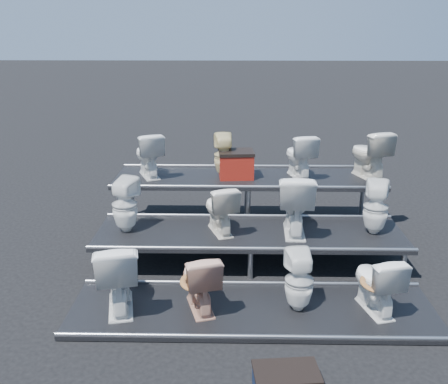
{
  "coord_description": "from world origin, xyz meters",
  "views": [
    {
      "loc": [
        -0.23,
        -6.33,
        3.18
      ],
      "look_at": [
        -0.36,
        0.1,
        1.0
      ],
      "focal_mm": 40.0,
      "sensor_mm": 36.0,
      "label": 1
    }
  ],
  "objects_px": {
    "toilet_0": "(118,274)",
    "toilet_1": "(199,280)",
    "toilet_4": "(125,205)",
    "toilet_9": "(224,155)",
    "toilet_10": "(299,155)",
    "toilet_6": "(295,203)",
    "toilet_11": "(369,154)",
    "toilet_2": "(299,281)",
    "red_crate": "(236,166)",
    "toilet_5": "(220,208)",
    "step_stool": "(286,383)",
    "toilet_3": "(376,282)",
    "toilet_7": "(376,207)",
    "toilet_8": "(148,154)"
  },
  "relations": [
    {
      "from": "toilet_3",
      "to": "toilet_5",
      "type": "distance_m",
      "value": 2.25
    },
    {
      "from": "toilet_2",
      "to": "red_crate",
      "type": "height_order",
      "value": "red_crate"
    },
    {
      "from": "toilet_3",
      "to": "toilet_11",
      "type": "bearing_deg",
      "value": -115.11
    },
    {
      "from": "toilet_6",
      "to": "step_stool",
      "type": "distance_m",
      "value": 2.75
    },
    {
      "from": "toilet_6",
      "to": "toilet_11",
      "type": "xyz_separation_m",
      "value": [
        1.29,
        1.3,
        0.36
      ]
    },
    {
      "from": "toilet_7",
      "to": "toilet_4",
      "type": "bearing_deg",
      "value": 14.58
    },
    {
      "from": "toilet_4",
      "to": "toilet_10",
      "type": "relative_size",
      "value": 1.09
    },
    {
      "from": "toilet_0",
      "to": "toilet_11",
      "type": "height_order",
      "value": "toilet_11"
    },
    {
      "from": "toilet_4",
      "to": "toilet_5",
      "type": "relative_size",
      "value": 1.12
    },
    {
      "from": "toilet_10",
      "to": "step_stool",
      "type": "distance_m",
      "value": 4.1
    },
    {
      "from": "toilet_0",
      "to": "toilet_4",
      "type": "distance_m",
      "value": 1.36
    },
    {
      "from": "toilet_6",
      "to": "red_crate",
      "type": "distance_m",
      "value": 1.49
    },
    {
      "from": "toilet_1",
      "to": "toilet_7",
      "type": "relative_size",
      "value": 0.97
    },
    {
      "from": "toilet_7",
      "to": "red_crate",
      "type": "xyz_separation_m",
      "value": [
        -1.88,
        1.26,
        0.22
      ]
    },
    {
      "from": "toilet_5",
      "to": "red_crate",
      "type": "height_order",
      "value": "red_crate"
    },
    {
      "from": "toilet_6",
      "to": "toilet_10",
      "type": "xyz_separation_m",
      "value": [
        0.2,
        1.3,
        0.32
      ]
    },
    {
      "from": "red_crate",
      "to": "toilet_3",
      "type": "bearing_deg",
      "value": -63.27
    },
    {
      "from": "toilet_1",
      "to": "toilet_9",
      "type": "xyz_separation_m",
      "value": [
        0.23,
        2.6,
        0.79
      ]
    },
    {
      "from": "toilet_4",
      "to": "toilet_10",
      "type": "bearing_deg",
      "value": -130.71
    },
    {
      "from": "toilet_7",
      "to": "toilet_8",
      "type": "bearing_deg",
      "value": -7.07
    },
    {
      "from": "toilet_2",
      "to": "red_crate",
      "type": "distance_m",
      "value": 2.73
    },
    {
      "from": "toilet_7",
      "to": "toilet_6",
      "type": "bearing_deg",
      "value": 14.58
    },
    {
      "from": "toilet_6",
      "to": "toilet_11",
      "type": "relative_size",
      "value": 1.12
    },
    {
      "from": "toilet_2",
      "to": "toilet_0",
      "type": "bearing_deg",
      "value": -7.52
    },
    {
      "from": "toilet_0",
      "to": "toilet_1",
      "type": "bearing_deg",
      "value": 167.58
    },
    {
      "from": "toilet_0",
      "to": "toilet_8",
      "type": "xyz_separation_m",
      "value": [
        -0.04,
        2.6,
        0.73
      ]
    },
    {
      "from": "toilet_9",
      "to": "toilet_0",
      "type": "bearing_deg",
      "value": 58.16
    },
    {
      "from": "toilet_5",
      "to": "toilet_6",
      "type": "height_order",
      "value": "toilet_6"
    },
    {
      "from": "step_stool",
      "to": "toilet_5",
      "type": "bearing_deg",
      "value": 98.94
    },
    {
      "from": "toilet_2",
      "to": "step_stool",
      "type": "relative_size",
      "value": 1.26
    },
    {
      "from": "toilet_9",
      "to": "toilet_3",
      "type": "bearing_deg",
      "value": 116.38
    },
    {
      "from": "toilet_0",
      "to": "toilet_3",
      "type": "height_order",
      "value": "toilet_0"
    },
    {
      "from": "toilet_3",
      "to": "toilet_11",
      "type": "relative_size",
      "value": 0.93
    },
    {
      "from": "toilet_0",
      "to": "red_crate",
      "type": "height_order",
      "value": "red_crate"
    },
    {
      "from": "toilet_6",
      "to": "toilet_5",
      "type": "bearing_deg",
      "value": 2.52
    },
    {
      "from": "toilet_3",
      "to": "red_crate",
      "type": "relative_size",
      "value": 1.35
    },
    {
      "from": "toilet_3",
      "to": "toilet_9",
      "type": "distance_m",
      "value": 3.24
    },
    {
      "from": "toilet_3",
      "to": "toilet_11",
      "type": "xyz_separation_m",
      "value": [
        0.51,
        2.6,
        0.83
      ]
    },
    {
      "from": "toilet_8",
      "to": "toilet_1",
      "type": "bearing_deg",
      "value": 87.61
    },
    {
      "from": "step_stool",
      "to": "toilet_2",
      "type": "bearing_deg",
      "value": 73.19
    },
    {
      "from": "toilet_0",
      "to": "toilet_7",
      "type": "bearing_deg",
      "value": -170.5
    },
    {
      "from": "toilet_1",
      "to": "toilet_4",
      "type": "relative_size",
      "value": 0.94
    },
    {
      "from": "toilet_6",
      "to": "toilet_0",
      "type": "bearing_deg",
      "value": 33.82
    },
    {
      "from": "toilet_11",
      "to": "red_crate",
      "type": "relative_size",
      "value": 1.45
    },
    {
      "from": "toilet_0",
      "to": "toilet_5",
      "type": "relative_size",
      "value": 1.25
    },
    {
      "from": "toilet_1",
      "to": "toilet_5",
      "type": "relative_size",
      "value": 1.06
    },
    {
      "from": "toilet_6",
      "to": "red_crate",
      "type": "height_order",
      "value": "toilet_6"
    },
    {
      "from": "red_crate",
      "to": "toilet_10",
      "type": "bearing_deg",
      "value": -2.51
    },
    {
      "from": "toilet_2",
      "to": "toilet_8",
      "type": "xyz_separation_m",
      "value": [
        -2.1,
        2.6,
        0.79
      ]
    },
    {
      "from": "toilet_7",
      "to": "toilet_8",
      "type": "xyz_separation_m",
      "value": [
        -3.27,
        1.3,
        0.38
      ]
    }
  ]
}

